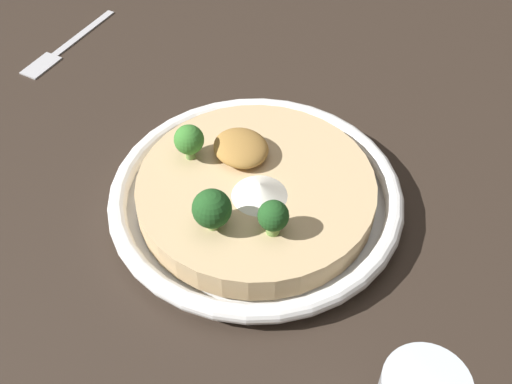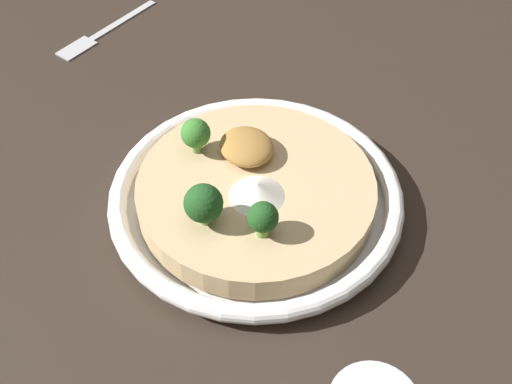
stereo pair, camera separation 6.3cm
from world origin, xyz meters
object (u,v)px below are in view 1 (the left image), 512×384
Objects in this scene: risotto_bowl at (256,196)px; fork_utensil at (62,49)px; broccoli_front at (212,209)px; broccoli_right at (273,217)px; broccoli_left at (189,140)px.

risotto_bowl is 0.37m from fork_utensil.
broccoli_front is 0.40m from fork_utensil.
broccoli_right is at bearing 67.65° from fork_utensil.
broccoli_left is 0.31m from fork_utensil.
broccoli_right is 0.13m from broccoli_left.
fork_utensil is at bearing 177.00° from broccoli_right.
broccoli_right is (0.06, -0.03, 0.04)m from risotto_bowl.
broccoli_right reaches higher than risotto_bowl.
risotto_bowl is 1.77× the size of fork_utensil.
broccoli_front is 0.06m from broccoli_right.
broccoli_left is (-0.09, 0.04, -0.00)m from broccoli_front.
risotto_bowl is at bearing 152.21° from broccoli_right.
fork_utensil is (-0.37, -0.01, -0.02)m from risotto_bowl.
fork_utensil is (-0.43, 0.02, -0.06)m from broccoli_right.
fork_utensil is (-0.30, 0.02, -0.06)m from broccoli_left.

